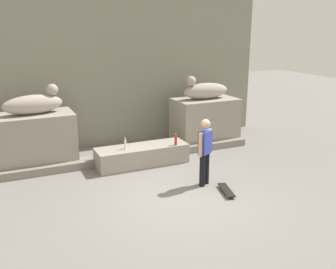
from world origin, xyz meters
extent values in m
plane|color=slate|center=(0.00, 0.00, 0.00)|extent=(40.00, 40.00, 0.00)
cube|color=gray|center=(0.00, 4.98, 2.61)|extent=(10.44, 0.60, 5.23)
cube|color=gray|center=(-2.69, 3.51, 0.75)|extent=(2.07, 1.23, 1.49)
cube|color=gray|center=(2.69, 3.51, 0.75)|extent=(2.07, 1.23, 1.49)
ellipsoid|color=#A59C91|center=(-2.69, 3.51, 1.75)|extent=(1.66, 0.78, 0.52)
sphere|color=#A59C91|center=(-2.14, 3.59, 2.11)|extent=(0.32, 0.32, 0.32)
ellipsoid|color=#A59C91|center=(2.69, 3.51, 1.75)|extent=(1.60, 0.56, 0.52)
sphere|color=#A59C91|center=(2.14, 3.51, 2.11)|extent=(0.32, 0.32, 0.32)
cube|color=gray|center=(0.00, 2.38, 0.27)|extent=(2.60, 0.83, 0.54)
cylinder|color=black|center=(0.79, 0.34, 0.41)|extent=(0.14, 0.14, 0.82)
cylinder|color=black|center=(0.97, 0.44, 0.41)|extent=(0.14, 0.14, 0.82)
cube|color=#333F99|center=(0.88, 0.39, 1.10)|extent=(0.41, 0.35, 0.56)
sphere|color=tan|center=(0.88, 0.39, 1.55)|extent=(0.23, 0.23, 0.23)
cylinder|color=tan|center=(0.68, 0.28, 1.09)|extent=(0.09, 0.09, 0.58)
cylinder|color=tan|center=(1.07, 0.51, 1.09)|extent=(0.09, 0.09, 0.58)
cube|color=black|center=(1.12, -0.24, 0.07)|extent=(0.40, 0.82, 0.02)
cylinder|color=white|center=(1.13, 0.07, 0.03)|extent=(0.04, 0.06, 0.06)
cylinder|color=white|center=(1.27, 0.03, 0.03)|extent=(0.04, 0.06, 0.06)
cylinder|color=white|center=(0.98, -0.51, 0.03)|extent=(0.04, 0.06, 0.06)
cylinder|color=white|center=(1.11, -0.55, 0.03)|extent=(0.04, 0.06, 0.06)
cylinder|color=red|center=(0.91, 2.07, 0.67)|extent=(0.08, 0.08, 0.26)
cylinder|color=red|center=(0.91, 2.07, 0.83)|extent=(0.03, 0.03, 0.06)
cylinder|color=yellow|center=(0.91, 2.07, 0.87)|extent=(0.04, 0.04, 0.01)
cylinder|color=silver|center=(-0.50, 2.33, 0.67)|extent=(0.06, 0.06, 0.25)
cylinder|color=silver|center=(-0.50, 2.33, 0.83)|extent=(0.03, 0.03, 0.06)
cylinder|color=yellow|center=(-0.50, 2.33, 0.86)|extent=(0.03, 0.03, 0.01)
cube|color=gray|center=(0.00, 2.88, 0.11)|extent=(7.44, 0.50, 0.21)
camera|label=1|loc=(-3.59, -7.19, 3.79)|focal=40.75mm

